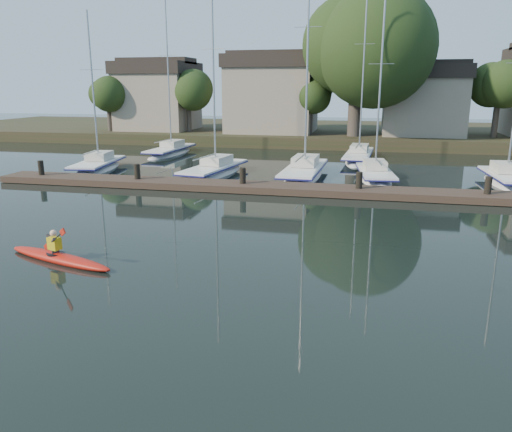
% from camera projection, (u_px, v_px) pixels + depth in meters
% --- Properties ---
extents(ground, '(160.00, 160.00, 0.00)m').
position_uv_depth(ground, '(222.00, 305.00, 12.50)').
color(ground, black).
rests_on(ground, ground).
extents(kayak, '(4.38, 1.83, 1.41)m').
position_uv_depth(kayak, '(58.00, 256.00, 15.64)').
color(kayak, '#B5280D').
rests_on(kayak, ground).
extents(dock, '(34.00, 2.00, 1.80)m').
position_uv_depth(dock, '(299.00, 189.00, 25.67)').
color(dock, '#423026').
rests_on(dock, ground).
extents(sailboat_0, '(3.01, 7.22, 11.12)m').
position_uv_depth(sailboat_0, '(98.00, 172.00, 33.02)').
color(sailboat_0, white).
rests_on(sailboat_0, ground).
extents(sailboat_1, '(3.06, 8.10, 12.92)m').
position_uv_depth(sailboat_1, '(214.00, 177.00, 31.13)').
color(sailboat_1, white).
rests_on(sailboat_1, ground).
extents(sailboat_2, '(2.35, 9.01, 14.83)m').
position_uv_depth(sailboat_2, '(304.00, 180.00, 30.45)').
color(sailboat_2, white).
rests_on(sailboat_2, ground).
extents(sailboat_3, '(2.66, 7.24, 11.41)m').
position_uv_depth(sailboat_3, '(375.00, 182.00, 29.64)').
color(sailboat_3, white).
rests_on(sailboat_3, ground).
extents(sailboat_4, '(2.36, 6.83, 11.45)m').
position_uv_depth(sailboat_4, '(506.00, 187.00, 28.16)').
color(sailboat_4, white).
rests_on(sailboat_4, ground).
extents(sailboat_5, '(2.20, 8.05, 13.21)m').
position_uv_depth(sailboat_5, '(171.00, 156.00, 40.60)').
color(sailboat_5, white).
rests_on(sailboat_5, ground).
extents(sailboat_6, '(2.36, 9.00, 14.16)m').
position_uv_depth(sailboat_6, '(358.00, 162.00, 37.46)').
color(sailboat_6, white).
rests_on(sailboat_6, ground).
extents(shore, '(90.00, 25.25, 12.75)m').
position_uv_depth(shore, '(353.00, 108.00, 49.38)').
color(shore, '#252F17').
rests_on(shore, ground).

